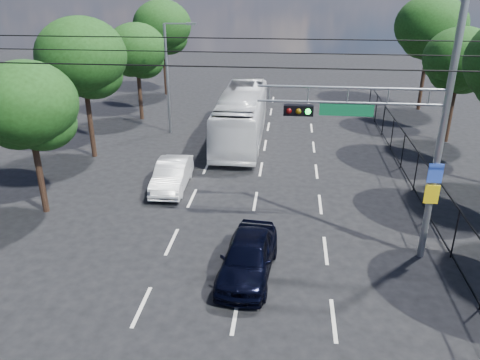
# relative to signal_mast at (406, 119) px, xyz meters

# --- Properties ---
(lane_markings) EXTENTS (6.12, 38.00, 0.01)m
(lane_markings) POSITION_rel_signal_mast_xyz_m (-5.28, 6.01, -5.24)
(lane_markings) COLOR beige
(lane_markings) RESTS_ON ground
(signal_mast) EXTENTS (6.43, 0.39, 9.50)m
(signal_mast) POSITION_rel_signal_mast_xyz_m (0.00, 0.00, 0.00)
(signal_mast) COLOR slate
(signal_mast) RESTS_ON ground
(streetlight_left) EXTENTS (2.09, 0.22, 7.08)m
(streetlight_left) POSITION_rel_signal_mast_xyz_m (-11.62, 14.01, -1.30)
(streetlight_left) COLOR slate
(streetlight_left) RESTS_ON ground
(utility_wires) EXTENTS (22.00, 5.04, 0.74)m
(utility_wires) POSITION_rel_signal_mast_xyz_m (-5.28, 0.84, 1.99)
(utility_wires) COLOR black
(utility_wires) RESTS_ON ground
(fence_right) EXTENTS (0.06, 34.03, 2.00)m
(fence_right) POSITION_rel_signal_mast_xyz_m (2.32, 4.18, -4.21)
(fence_right) COLOR black
(fence_right) RESTS_ON ground
(tree_right_d) EXTENTS (4.32, 4.32, 7.02)m
(tree_right_d) POSITION_rel_signal_mast_xyz_m (6.13, 14.03, -0.39)
(tree_right_d) COLOR black
(tree_right_d) RESTS_ON ground
(tree_right_e) EXTENTS (5.28, 5.28, 8.58)m
(tree_right_e) POSITION_rel_signal_mast_xyz_m (6.33, 22.03, 0.69)
(tree_right_e) COLOR black
(tree_right_e) RESTS_ON ground
(tree_left_b) EXTENTS (4.08, 4.08, 6.63)m
(tree_left_b) POSITION_rel_signal_mast_xyz_m (-14.47, 2.03, -0.66)
(tree_left_b) COLOR black
(tree_left_b) RESTS_ON ground
(tree_left_c) EXTENTS (4.80, 4.80, 7.80)m
(tree_left_c) POSITION_rel_signal_mast_xyz_m (-15.07, 9.03, 0.15)
(tree_left_c) COLOR black
(tree_left_c) RESTS_ON ground
(tree_left_d) EXTENTS (4.20, 4.20, 6.83)m
(tree_left_d) POSITION_rel_signal_mast_xyz_m (-14.67, 17.03, -0.52)
(tree_left_d) COLOR black
(tree_left_d) RESTS_ON ground
(tree_left_e) EXTENTS (4.92, 4.92, 7.99)m
(tree_left_e) POSITION_rel_signal_mast_xyz_m (-14.87, 25.03, 0.29)
(tree_left_e) COLOR black
(tree_left_e) RESTS_ON ground
(navy_hatchback) EXTENTS (2.10, 4.44, 1.47)m
(navy_hatchback) POSITION_rel_signal_mast_xyz_m (-5.10, -1.87, -4.51)
(navy_hatchback) COLOR black
(navy_hatchback) RESTS_ON ground
(white_bus) EXTENTS (2.68, 11.20, 3.12)m
(white_bus) POSITION_rel_signal_mast_xyz_m (-6.87, 13.01, -3.68)
(white_bus) COLOR white
(white_bus) RESTS_ON ground
(white_van) EXTENTS (1.60, 4.23, 1.38)m
(white_van) POSITION_rel_signal_mast_xyz_m (-9.48, 5.11, -4.55)
(white_van) COLOR silver
(white_van) RESTS_ON ground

